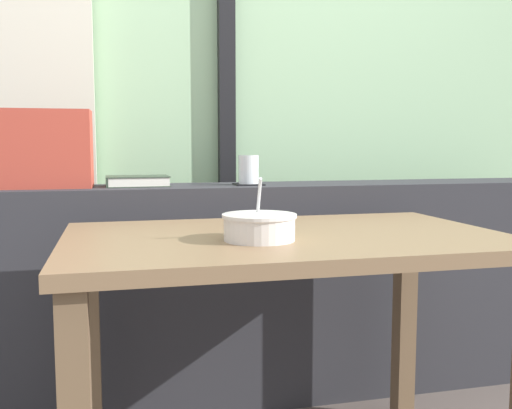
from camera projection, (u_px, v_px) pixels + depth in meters
name	position (u px, v px, depth m)	size (l,w,h in m)	color
outdoor_backdrop	(217.00, 41.00, 2.48)	(4.80, 0.08, 2.80)	#9EC699
curtain_left_panel	(19.00, 66.00, 2.21)	(0.56, 0.06, 2.50)	beige
window_divider_post	(226.00, 62.00, 2.43)	(0.07, 0.05, 2.60)	black
dark_console_ledge	(242.00, 292.00, 2.10)	(2.80, 0.30, 0.80)	#2D2D33
breakfast_table	(286.00, 276.00, 1.48)	(1.12, 0.70, 0.72)	brown
coaster_square	(249.00, 184.00, 2.04)	(0.10, 0.10, 0.01)	black
juice_glass	(249.00, 170.00, 2.04)	(0.07, 0.07, 0.10)	white
closed_book	(137.00, 181.00, 1.99)	(0.22, 0.16, 0.04)	#334233
throw_pillow	(42.00, 149.00, 1.88)	(0.32, 0.14, 0.26)	#B74233
soup_bowl	(259.00, 227.00, 1.36)	(0.18, 0.18, 0.15)	silver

